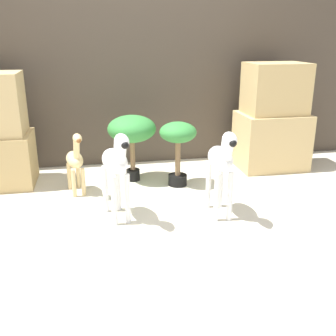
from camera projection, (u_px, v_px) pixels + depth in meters
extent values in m
plane|color=beige|center=(165.00, 231.00, 2.76)|extent=(14.00, 14.00, 0.00)
cube|color=#473D33|center=(134.00, 57.00, 3.94)|extent=(6.40, 0.08, 2.20)
cube|color=tan|center=(271.00, 141.00, 4.02)|extent=(0.67, 0.50, 0.56)
cube|color=tan|center=(275.00, 89.00, 3.85)|extent=(0.57, 0.43, 0.49)
cylinder|color=white|center=(230.00, 196.00, 2.87)|extent=(0.04, 0.04, 0.37)
cylinder|color=white|center=(217.00, 197.00, 2.86)|extent=(0.04, 0.04, 0.37)
cylinder|color=white|center=(221.00, 185.00, 3.10)|extent=(0.04, 0.04, 0.37)
cylinder|color=white|center=(208.00, 185.00, 3.09)|extent=(0.04, 0.04, 0.37)
ellipsoid|color=white|center=(220.00, 158.00, 2.90)|extent=(0.18, 0.36, 0.17)
cylinder|color=white|center=(227.00, 149.00, 2.72)|extent=(0.09, 0.14, 0.19)
ellipsoid|color=white|center=(230.00, 139.00, 2.64)|extent=(0.10, 0.17, 0.10)
sphere|color=black|center=(233.00, 143.00, 2.58)|extent=(0.05, 0.05, 0.05)
cube|color=black|center=(227.00, 147.00, 2.72)|extent=(0.03, 0.08, 0.16)
cylinder|color=white|center=(128.00, 199.00, 2.83)|extent=(0.04, 0.04, 0.37)
cylinder|color=white|center=(114.00, 201.00, 2.79)|extent=(0.04, 0.04, 0.37)
cylinder|color=white|center=(118.00, 187.00, 3.04)|extent=(0.04, 0.04, 0.37)
cylinder|color=white|center=(105.00, 189.00, 3.01)|extent=(0.04, 0.04, 0.37)
ellipsoid|color=white|center=(115.00, 161.00, 2.84)|extent=(0.23, 0.38, 0.17)
cylinder|color=white|center=(120.00, 151.00, 2.67)|extent=(0.11, 0.15, 0.19)
ellipsoid|color=white|center=(122.00, 141.00, 2.60)|extent=(0.13, 0.18, 0.10)
sphere|color=black|center=(125.00, 145.00, 2.54)|extent=(0.05, 0.05, 0.05)
cube|color=black|center=(120.00, 149.00, 2.67)|extent=(0.04, 0.08, 0.16)
cylinder|color=#E0C184|center=(83.00, 182.00, 3.34)|extent=(0.04, 0.04, 0.24)
cylinder|color=#E0C184|center=(74.00, 183.00, 3.31)|extent=(0.04, 0.04, 0.24)
cylinder|color=#E0C184|center=(78.00, 175.00, 3.51)|extent=(0.04, 0.04, 0.24)
cylinder|color=#E0C184|center=(69.00, 176.00, 3.48)|extent=(0.04, 0.04, 0.24)
ellipsoid|color=#E0C184|center=(75.00, 159.00, 3.36)|extent=(0.20, 0.31, 0.13)
cylinder|color=#E0C184|center=(76.00, 148.00, 3.21)|extent=(0.08, 0.12, 0.22)
ellipsoid|color=#E0C184|center=(77.00, 138.00, 3.12)|extent=(0.10, 0.14, 0.08)
sphere|color=brown|center=(79.00, 141.00, 3.07)|extent=(0.04, 0.04, 0.04)
cylinder|color=black|center=(133.00, 175.00, 3.72)|extent=(0.13, 0.13, 0.11)
cylinder|color=brown|center=(133.00, 156.00, 3.66)|extent=(0.05, 0.05, 0.27)
ellipsoid|color=#337F38|center=(132.00, 129.00, 3.57)|extent=(0.44, 0.44, 0.24)
cylinder|color=black|center=(178.00, 180.00, 3.60)|extent=(0.17, 0.17, 0.10)
cylinder|color=brown|center=(178.00, 159.00, 3.53)|extent=(0.05, 0.05, 0.31)
ellipsoid|color=#337F38|center=(178.00, 132.00, 3.45)|extent=(0.33, 0.33, 0.18)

